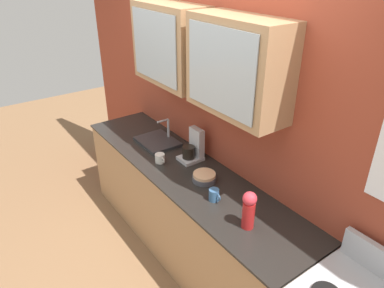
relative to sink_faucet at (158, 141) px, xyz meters
The scene contains 9 objects.
ground_plane 1.07m from the sink_faucet, ahead, with size 10.00×10.00×0.00m, color brown.
back_wall_unit 0.81m from the sink_faucet, 25.10° to the left, with size 4.84×0.42×2.68m.
counter 0.72m from the sink_faucet, ahead, with size 2.65×0.64×0.90m.
sink_faucet is the anchor object (origin of this frame).
bowl_stack 0.79m from the sink_faucet, ahead, with size 0.20×0.20×0.07m.
vase 1.42m from the sink_faucet, ahead, with size 0.09×0.09×0.28m.
cup_near_sink 0.37m from the sink_faucet, 27.47° to the right, with size 0.12×0.09×0.08m.
cup_near_bowls 1.05m from the sink_faucet, ahead, with size 0.11×0.08×0.09m.
coffee_maker 0.47m from the sink_faucet, 12.13° to the left, with size 0.17×0.20×0.29m.
Camera 1 is at (2.16, -1.46, 2.52)m, focal length 33.41 mm.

